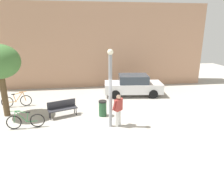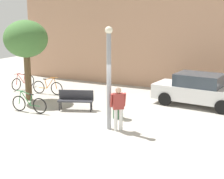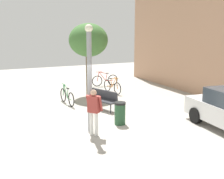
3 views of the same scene
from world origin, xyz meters
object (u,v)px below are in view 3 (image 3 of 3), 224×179
object	(u,v)px
park_bench	(103,98)
bicycle_orange	(112,86)
lamppost	(90,75)
person_by_lamppost	(94,109)
trash_bin	(120,113)
bicycle_red	(105,80)
plaza_tree	(88,41)
bicycle_green	(67,97)

from	to	relation	value
park_bench	bicycle_orange	xyz separation A→B (m)	(-3.02, 1.92, -0.16)
lamppost	park_bench	xyz separation A→B (m)	(-2.53, 1.63, -1.59)
person_by_lamppost	trash_bin	bearing A→B (deg)	115.90
lamppost	bicycle_orange	world-z (taller)	lamppost
park_bench	bicycle_red	size ratio (longest dim) A/B	0.92
plaza_tree	bicycle_red	distance (m)	3.83
plaza_tree	bicycle_orange	xyz separation A→B (m)	(0.14, 1.41, -2.66)
bicycle_green	bicycle_red	world-z (taller)	same
bicycle_orange	bicycle_red	distance (m)	2.19
lamppost	trash_bin	bearing A→B (deg)	101.22
lamppost	plaza_tree	size ratio (longest dim) A/B	0.97
park_bench	plaza_tree	bearing A→B (deg)	170.83
plaza_tree	bicycle_red	world-z (taller)	plaza_tree
bicycle_orange	plaza_tree	bearing A→B (deg)	-95.54
park_bench	bicycle_green	xyz separation A→B (m)	(-1.67, -1.25, -0.16)
lamppost	bicycle_orange	bearing A→B (deg)	147.46
person_by_lamppost	plaza_tree	size ratio (longest dim) A/B	0.42
bicycle_orange	lamppost	bearing A→B (deg)	-32.54
park_bench	bicycle_red	bearing A→B (deg)	155.16
bicycle_orange	bicycle_red	size ratio (longest dim) A/B	0.99
bicycle_green	park_bench	bearing A→B (deg)	36.88
lamppost	trash_bin	distance (m)	2.17
lamppost	bicycle_green	xyz separation A→B (m)	(-4.20, 0.37, -1.75)
person_by_lamppost	bicycle_green	xyz separation A→B (m)	(-4.59, 0.39, -0.58)
plaza_tree	bicycle_orange	bearing A→B (deg)	84.46
person_by_lamppost	bicycle_red	xyz separation A→B (m)	(-8.09, 4.03, -0.58)
lamppost	trash_bin	world-z (taller)	lamppost
bicycle_orange	trash_bin	world-z (taller)	bicycle_orange
bicycle_green	bicycle_orange	distance (m)	3.45
lamppost	bicycle_green	distance (m)	4.56
person_by_lamppost	park_bench	world-z (taller)	person_by_lamppost
bicycle_orange	park_bench	bearing A→B (deg)	-32.36
lamppost	bicycle_red	bearing A→B (deg)	152.42
bicycle_green	trash_bin	distance (m)	4.05
plaza_tree	bicycle_green	xyz separation A→B (m)	(1.49, -1.76, -2.66)
lamppost	plaza_tree	bearing A→B (deg)	159.42
lamppost	bicycle_orange	xyz separation A→B (m)	(-5.55, 3.54, -1.75)
park_bench	bicycle_red	xyz separation A→B (m)	(-5.16, 2.39, -0.16)
plaza_tree	trash_bin	xyz separation A→B (m)	(5.42, -0.78, -2.59)
lamppost	bicycle_green	size ratio (longest dim) A/B	2.15
bicycle_green	bicycle_orange	bearing A→B (deg)	113.16
plaza_tree	bicycle_green	size ratio (longest dim) A/B	2.23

